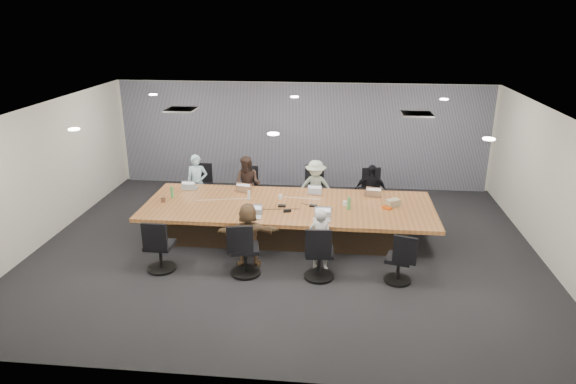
# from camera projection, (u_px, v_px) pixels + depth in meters

# --- Properties ---
(floor) EXTENTS (10.00, 8.00, 0.00)m
(floor) POSITION_uv_depth(u_px,v_px,m) (286.00, 247.00, 10.46)
(floor) COLOR black
(floor) RESTS_ON ground
(ceiling) EXTENTS (10.00, 8.00, 0.00)m
(ceiling) POSITION_uv_depth(u_px,v_px,m) (286.00, 110.00, 9.52)
(ceiling) COLOR white
(ceiling) RESTS_ON wall_back
(wall_back) EXTENTS (10.00, 0.00, 2.80)m
(wall_back) POSITION_uv_depth(u_px,v_px,m) (302.00, 135.00, 13.74)
(wall_back) COLOR beige
(wall_back) RESTS_ON ground
(wall_front) EXTENTS (10.00, 0.00, 2.80)m
(wall_front) POSITION_uv_depth(u_px,v_px,m) (251.00, 285.00, 6.24)
(wall_front) COLOR beige
(wall_front) RESTS_ON ground
(wall_left) EXTENTS (0.00, 8.00, 2.80)m
(wall_left) POSITION_uv_depth(u_px,v_px,m) (43.00, 174.00, 10.48)
(wall_left) COLOR beige
(wall_left) RESTS_ON ground
(wall_right) EXTENTS (0.00, 8.00, 2.80)m
(wall_right) POSITION_uv_depth(u_px,v_px,m) (554.00, 191.00, 9.51)
(wall_right) COLOR beige
(wall_right) RESTS_ON ground
(curtain) EXTENTS (9.80, 0.04, 2.80)m
(curtain) POSITION_uv_depth(u_px,v_px,m) (302.00, 136.00, 13.67)
(curtain) COLOR slate
(curtain) RESTS_ON ground
(conference_table) EXTENTS (6.00, 2.20, 0.74)m
(conference_table) POSITION_uv_depth(u_px,v_px,m) (288.00, 219.00, 10.79)
(conference_table) COLOR #2F2216
(conference_table) RESTS_ON ground
(chair_0) EXTENTS (0.56, 0.56, 0.81)m
(chair_0) POSITION_uv_depth(u_px,v_px,m) (202.00, 189.00, 12.61)
(chair_0) COLOR black
(chair_0) RESTS_ON ground
(chair_1) EXTENTS (0.61, 0.61, 0.77)m
(chair_1) POSITION_uv_depth(u_px,v_px,m) (251.00, 192.00, 12.50)
(chair_1) COLOR black
(chair_1) RESTS_ON ground
(chair_2) EXTENTS (0.70, 0.70, 0.85)m
(chair_2) POSITION_uv_depth(u_px,v_px,m) (316.00, 192.00, 12.33)
(chair_2) COLOR black
(chair_2) RESTS_ON ground
(chair_3) EXTENTS (0.64, 0.64, 0.83)m
(chair_3) POSITION_uv_depth(u_px,v_px,m) (369.00, 195.00, 12.21)
(chair_3) COLOR black
(chair_3) RESTS_ON ground
(chair_4) EXTENTS (0.58, 0.58, 0.84)m
(chair_4) POSITION_uv_depth(u_px,v_px,m) (160.00, 249.00, 9.41)
(chair_4) COLOR black
(chair_4) RESTS_ON ground
(chair_5) EXTENTS (0.68, 0.68, 0.86)m
(chair_5) POSITION_uv_depth(u_px,v_px,m) (245.00, 253.00, 9.25)
(chair_5) COLOR black
(chair_5) RESTS_ON ground
(chair_6) EXTENTS (0.61, 0.61, 0.85)m
(chair_6) POSITION_uv_depth(u_px,v_px,m) (319.00, 256.00, 9.12)
(chair_6) COLOR black
(chair_6) RESTS_ON ground
(chair_7) EXTENTS (0.62, 0.62, 0.75)m
(chair_7) POSITION_uv_depth(u_px,v_px,m) (399.00, 263.00, 9.00)
(chair_7) COLOR black
(chair_7) RESTS_ON ground
(person_0) EXTENTS (0.55, 0.42, 1.37)m
(person_0) POSITION_uv_depth(u_px,v_px,m) (197.00, 183.00, 12.19)
(person_0) COLOR #A5D0E1
(person_0) RESTS_ON ground
(laptop_0) EXTENTS (0.31, 0.22, 0.02)m
(laptop_0) POSITION_uv_depth(u_px,v_px,m) (191.00, 188.00, 11.65)
(laptop_0) COLOR #B2B2B7
(laptop_0) RESTS_ON conference_table
(person_1) EXTENTS (0.76, 0.65, 1.36)m
(person_1) POSITION_uv_depth(u_px,v_px,m) (248.00, 185.00, 12.07)
(person_1) COLOR #362721
(person_1) RESTS_ON ground
(laptop_1) EXTENTS (0.39, 0.31, 0.02)m
(laptop_1) POSITION_uv_depth(u_px,v_px,m) (243.00, 190.00, 11.53)
(laptop_1) COLOR #8C6647
(laptop_1) RESTS_ON conference_table
(person_2) EXTENTS (0.86, 0.50, 1.32)m
(person_2) POSITION_uv_depth(u_px,v_px,m) (315.00, 188.00, 11.93)
(person_2) COLOR #A4B6A3
(person_2) RESTS_ON ground
(laptop_2) EXTENTS (0.33, 0.24, 0.02)m
(laptop_2) POSITION_uv_depth(u_px,v_px,m) (314.00, 192.00, 11.38)
(laptop_2) COLOR #B2B2B7
(laptop_2) RESTS_ON conference_table
(person_3) EXTENTS (0.76, 0.36, 1.26)m
(person_3) POSITION_uv_depth(u_px,v_px,m) (371.00, 191.00, 11.81)
(person_3) COLOR black
(person_3) RESTS_ON ground
(laptop_3) EXTENTS (0.37, 0.28, 0.02)m
(laptop_3) POSITION_uv_depth(u_px,v_px,m) (372.00, 194.00, 11.26)
(laptop_3) COLOR #8C6647
(laptop_3) RESTS_ON conference_table
(person_5) EXTENTS (1.20, 0.56, 1.24)m
(person_5) POSITION_uv_depth(u_px,v_px,m) (248.00, 235.00, 9.51)
(person_5) COLOR brown
(person_5) RESTS_ON ground
(laptop_5) EXTENTS (0.32, 0.23, 0.02)m
(laptop_5) POSITION_uv_depth(u_px,v_px,m) (253.00, 217.00, 9.99)
(laptop_5) COLOR #B2B2B7
(laptop_5) RESTS_ON conference_table
(person_6) EXTENTS (0.49, 0.38, 1.18)m
(person_6) POSITION_uv_depth(u_px,v_px,m) (320.00, 240.00, 9.39)
(person_6) COLOR #B8B8B8
(person_6) RESTS_ON ground
(laptop_6) EXTENTS (0.35, 0.26, 0.02)m
(laptop_6) POSITION_uv_depth(u_px,v_px,m) (322.00, 220.00, 9.86)
(laptop_6) COLOR #B2B2B7
(laptop_6) RESTS_ON conference_table
(bottle_green_left) EXTENTS (0.08, 0.08, 0.24)m
(bottle_green_left) POSITION_uv_depth(u_px,v_px,m) (172.00, 192.00, 11.05)
(bottle_green_left) COLOR #3F8B49
(bottle_green_left) RESTS_ON conference_table
(bottle_green_right) EXTENTS (0.08, 0.08, 0.25)m
(bottle_green_right) POSITION_uv_depth(u_px,v_px,m) (349.00, 203.00, 10.38)
(bottle_green_right) COLOR #3F8B49
(bottle_green_right) RESTS_ON conference_table
(bottle_clear) EXTENTS (0.07, 0.07, 0.20)m
(bottle_clear) POSITION_uv_depth(u_px,v_px,m) (249.00, 195.00, 10.93)
(bottle_clear) COLOR silver
(bottle_clear) RESTS_ON conference_table
(cup_white_far) EXTENTS (0.10, 0.10, 0.10)m
(cup_white_far) POSITION_uv_depth(u_px,v_px,m) (280.00, 197.00, 10.97)
(cup_white_far) COLOR white
(cup_white_far) RESTS_ON conference_table
(cup_white_near) EXTENTS (0.10, 0.10, 0.10)m
(cup_white_near) POSITION_uv_depth(u_px,v_px,m) (345.00, 204.00, 10.58)
(cup_white_near) COLOR white
(cup_white_near) RESTS_ON conference_table
(mug_brown) EXTENTS (0.11, 0.11, 0.10)m
(mug_brown) POSITION_uv_depth(u_px,v_px,m) (163.00, 199.00, 10.81)
(mug_brown) COLOR brown
(mug_brown) RESTS_ON conference_table
(mic_left) EXTENTS (0.16, 0.11, 0.03)m
(mic_left) POSITION_uv_depth(u_px,v_px,m) (282.00, 206.00, 10.56)
(mic_left) COLOR black
(mic_left) RESTS_ON conference_table
(mic_right) EXTENTS (0.16, 0.12, 0.03)m
(mic_right) POSITION_uv_depth(u_px,v_px,m) (313.00, 206.00, 10.56)
(mic_right) COLOR black
(mic_right) RESTS_ON conference_table
(stapler) EXTENTS (0.16, 0.09, 0.06)m
(stapler) POSITION_uv_depth(u_px,v_px,m) (287.00, 211.00, 10.26)
(stapler) COLOR black
(stapler) RESTS_ON conference_table
(canvas_bag) EXTENTS (0.32, 0.30, 0.15)m
(canvas_bag) POSITION_uv_depth(u_px,v_px,m) (393.00, 203.00, 10.56)
(canvas_bag) COLOR tan
(canvas_bag) RESTS_ON conference_table
(snack_packet) EXTENTS (0.22, 0.21, 0.04)m
(snack_packet) POSITION_uv_depth(u_px,v_px,m) (387.00, 208.00, 10.44)
(snack_packet) COLOR #D54B0A
(snack_packet) RESTS_ON conference_table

